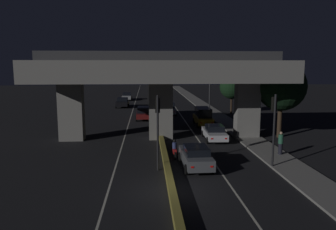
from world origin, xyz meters
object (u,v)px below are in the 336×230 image
object	(u,v)px
car_dark_red_lead_oncoming	(143,113)
motorcycle_red_filtering_near	(175,149)
car_grey_lead	(196,156)
car_silver_third_oncoming	(127,96)
traffic_light_right_of_median	(274,118)
pedestrian_on_sidewalk	(281,143)
traffic_light_left_of_median	(158,119)
car_white_fourth	(168,108)
street_lamp	(208,82)
car_white_second	(214,132)
car_black_second_oncoming	(122,102)
car_taxi_yellow_third	(203,116)

from	to	relation	value
car_dark_red_lead_oncoming	motorcycle_red_filtering_near	bearing A→B (deg)	8.24
car_grey_lead	car_silver_third_oncoming	xyz separation A→B (m)	(-7.18, 44.43, -0.05)
traffic_light_right_of_median	car_dark_red_lead_oncoming	distance (m)	22.51
motorcycle_red_filtering_near	pedestrian_on_sidewalk	xyz separation A→B (m)	(8.07, -0.22, 0.43)
traffic_light_left_of_median	car_white_fourth	distance (m)	24.82
car_silver_third_oncoming	street_lamp	bearing A→B (deg)	31.09
car_grey_lead	pedestrian_on_sidewalk	world-z (taller)	pedestrian_on_sidewalk
street_lamp	car_dark_red_lead_oncoming	world-z (taller)	street_lamp
car_white_second	car_black_second_oncoming	distance (m)	26.87
street_lamp	car_silver_third_oncoming	xyz separation A→B (m)	(-12.44, 20.53, -3.90)
car_dark_red_lead_oncoming	pedestrian_on_sidewalk	bearing A→B (deg)	30.87
car_white_fourth	car_black_second_oncoming	size ratio (longest dim) A/B	1.03
car_taxi_yellow_third	car_grey_lead	bearing A→B (deg)	169.02
car_taxi_yellow_third	motorcycle_red_filtering_near	distance (m)	13.80
car_white_fourth	car_dark_red_lead_oncoming	xyz separation A→B (m)	(-3.44, -4.04, -0.02)
traffic_light_left_of_median	car_black_second_oncoming	xyz separation A→B (m)	(-4.70, 33.31, -2.58)
traffic_light_right_of_median	car_taxi_yellow_third	world-z (taller)	traffic_light_right_of_median
car_taxi_yellow_third	car_dark_red_lead_oncoming	xyz separation A→B (m)	(-6.90, 4.51, -0.19)
traffic_light_right_of_median	car_silver_third_oncoming	size ratio (longest dim) A/B	1.15
street_lamp	car_white_second	world-z (taller)	street_lamp
car_taxi_yellow_third	pedestrian_on_sidewalk	xyz separation A→B (m)	(3.65, -13.29, -0.03)
car_white_second	pedestrian_on_sidewalk	bearing A→B (deg)	-144.43
car_taxi_yellow_third	traffic_light_left_of_median	bearing A→B (deg)	160.75
motorcycle_red_filtering_near	car_grey_lead	bearing A→B (deg)	-155.97
traffic_light_right_of_median	car_white_fourth	world-z (taller)	traffic_light_right_of_median
traffic_light_left_of_median	motorcycle_red_filtering_near	bearing A→B (deg)	65.36
car_grey_lead	car_silver_third_oncoming	world-z (taller)	car_grey_lead
traffic_light_right_of_median	car_silver_third_oncoming	distance (m)	46.44
car_taxi_yellow_third	car_black_second_oncoming	distance (m)	20.21
traffic_light_left_of_median	traffic_light_right_of_median	size ratio (longest dim) A/B	1.00
car_dark_red_lead_oncoming	car_silver_third_oncoming	xyz separation A→B (m)	(-3.50, 24.16, -0.11)
car_taxi_yellow_third	car_white_fourth	xyz separation A→B (m)	(-3.47, 8.55, -0.17)
car_white_second	car_white_fourth	xyz separation A→B (m)	(-3.22, 16.12, 0.17)
car_white_fourth	car_silver_third_oncoming	distance (m)	21.28
traffic_light_left_of_median	motorcycle_red_filtering_near	size ratio (longest dim) A/B	2.60
car_white_second	motorcycle_red_filtering_near	world-z (taller)	car_white_second
motorcycle_red_filtering_near	pedestrian_on_sidewalk	world-z (taller)	pedestrian_on_sidewalk
car_grey_lead	traffic_light_left_of_median	bearing A→B (deg)	94.11
car_white_fourth	car_black_second_oncoming	world-z (taller)	car_white_fourth
car_dark_red_lead_oncoming	car_silver_third_oncoming	size ratio (longest dim) A/B	1.00
car_black_second_oncoming	pedestrian_on_sidewalk	bearing A→B (deg)	25.62
car_white_fourth	car_silver_third_oncoming	world-z (taller)	car_white_fourth
traffic_light_left_of_median	car_white_second	size ratio (longest dim) A/B	1.10
traffic_light_left_of_median	car_black_second_oncoming	distance (m)	33.74
car_silver_third_oncoming	car_white_fourth	bearing A→B (deg)	18.90
street_lamp	car_white_fourth	bearing A→B (deg)	175.69
traffic_light_right_of_median	pedestrian_on_sidewalk	bearing A→B (deg)	57.93
car_dark_red_lead_oncoming	car_taxi_yellow_third	bearing A→B (deg)	57.03
traffic_light_left_of_median	traffic_light_right_of_median	distance (m)	7.71
street_lamp	car_silver_third_oncoming	bearing A→B (deg)	121.22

